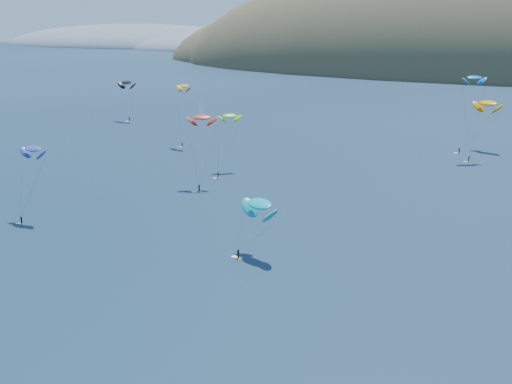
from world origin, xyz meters
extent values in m
ellipsoid|color=#3D3526|center=(-140.00, 590.00, -7.20)|extent=(340.00, 240.00, 120.00)
ellipsoid|color=slate|center=(-480.00, 760.00, -3.60)|extent=(400.00, 240.00, 60.00)
ellipsoid|color=slate|center=(-340.00, 720.00, -2.64)|extent=(240.00, 180.00, 44.00)
cube|color=white|center=(-80.05, 219.32, 0.33)|extent=(3.93, 7.35, 0.85)
cylinder|color=white|center=(-80.05, 219.79, 5.31)|extent=(0.13, 0.13, 9.95)
cube|color=#96CA16|center=(-52.58, 156.72, 0.04)|extent=(1.40, 0.90, 0.07)
cylinder|color=black|center=(-52.58, 156.72, 0.89)|extent=(0.32, 0.32, 1.44)
sphere|color=#8C6047|center=(-52.58, 156.72, 1.72)|extent=(0.24, 0.24, 0.24)
ellipsoid|color=orange|center=(-53.80, 160.94, 20.99)|extent=(7.87, 5.89, 3.98)
cube|color=#96CA16|center=(-19.69, 121.44, 0.04)|extent=(1.25, 1.12, 0.07)
cylinder|color=black|center=(-19.69, 121.44, 0.85)|extent=(0.31, 0.31, 1.39)
sphere|color=#8C6047|center=(-19.69, 121.44, 1.66)|extent=(0.23, 0.23, 0.23)
ellipsoid|color=#65E213|center=(-21.83, 133.25, 16.31)|extent=(7.10, 6.60, 3.71)
cube|color=#96CA16|center=(42.09, 174.66, 0.04)|extent=(1.36, 1.12, 0.08)
cylinder|color=black|center=(42.09, 174.66, 0.91)|extent=(0.32, 0.32, 1.48)
sphere|color=#8C6047|center=(42.09, 174.66, 1.76)|extent=(0.25, 0.25, 0.25)
ellipsoid|color=blue|center=(41.10, 180.41, 26.00)|extent=(8.34, 7.33, 4.29)
cube|color=#96CA16|center=(15.71, 62.95, 0.04)|extent=(1.53, 1.18, 0.08)
cylinder|color=black|center=(15.71, 62.95, 1.00)|extent=(0.36, 0.36, 1.63)
sphere|color=#8C6047|center=(15.71, 62.95, 1.95)|extent=(0.27, 0.27, 0.27)
ellipsoid|color=#0694A5|center=(18.34, 67.16, 10.38)|extent=(11.43, 9.63, 5.83)
cube|color=#96CA16|center=(-16.73, 105.08, 0.04)|extent=(1.65, 1.14, 0.09)
cylinder|color=black|center=(-16.73, 105.08, 1.05)|extent=(0.38, 0.38, 1.72)
sphere|color=#8C6047|center=(-16.73, 105.08, 2.05)|extent=(0.29, 0.29, 0.29)
ellipsoid|color=red|center=(-19.75, 112.66, 18.76)|extent=(8.56, 6.72, 4.33)
cube|color=#96CA16|center=(-38.73, 62.66, 0.04)|extent=(1.49, 0.63, 0.08)
cylinder|color=black|center=(-38.73, 62.66, 0.94)|extent=(0.34, 0.34, 1.54)
sphere|color=#8C6047|center=(-38.73, 62.66, 1.84)|extent=(0.26, 0.26, 0.26)
ellipsoid|color=#263F96|center=(-39.23, 68.66, 16.31)|extent=(8.11, 4.67, 4.28)
cube|color=#96CA16|center=(37.11, 186.55, 0.04)|extent=(1.56, 1.08, 0.08)
cylinder|color=black|center=(37.11, 186.55, 1.00)|extent=(0.36, 0.36, 1.63)
sphere|color=#8C6047|center=(37.11, 186.55, 1.95)|extent=(0.27, 0.27, 0.27)
ellipsoid|color=orange|center=(43.68, 198.10, 15.98)|extent=(11.92, 9.37, 6.03)
cube|color=#96CA16|center=(-102.60, 196.99, 0.05)|extent=(1.69, 0.70, 0.09)
cylinder|color=black|center=(-102.60, 196.99, 1.08)|extent=(0.39, 0.39, 1.76)
sphere|color=#8C6047|center=(-102.60, 196.99, 2.10)|extent=(0.29, 0.29, 0.29)
ellipsoid|color=black|center=(-105.89, 200.98, 16.29)|extent=(9.86, 5.60, 5.21)
camera|label=1|loc=(74.16, -54.40, 47.50)|focal=50.00mm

